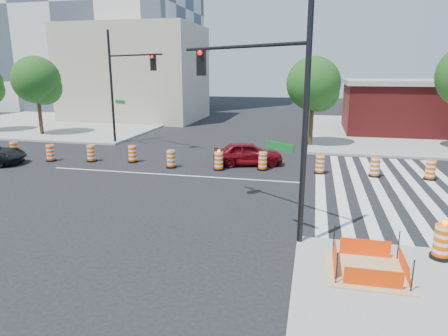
# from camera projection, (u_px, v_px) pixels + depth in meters

# --- Properties ---
(ground) EXTENTS (120.00, 120.00, 0.00)m
(ground) POSITION_uv_depth(u_px,v_px,m) (171.00, 175.00, 21.43)
(ground) COLOR black
(ground) RESTS_ON ground
(sidewalk_ne) EXTENTS (22.00, 22.00, 0.15)m
(sidewalk_ne) POSITION_uv_depth(u_px,v_px,m) (439.00, 133.00, 34.58)
(sidewalk_ne) COLOR gray
(sidewalk_ne) RESTS_ON ground
(sidewalk_nw) EXTENTS (22.00, 22.00, 0.15)m
(sidewalk_nw) POSITION_uv_depth(u_px,v_px,m) (69.00, 121.00, 42.29)
(sidewalk_nw) COLOR gray
(sidewalk_nw) RESTS_ON ground
(crosswalk_east) EXTENTS (6.75, 13.50, 0.01)m
(crosswalk_east) POSITION_uv_depth(u_px,v_px,m) (388.00, 188.00, 19.08)
(crosswalk_east) COLOR silver
(crosswalk_east) RESTS_ON ground
(lane_centerline) EXTENTS (14.00, 0.12, 0.01)m
(lane_centerline) POSITION_uv_depth(u_px,v_px,m) (171.00, 175.00, 21.42)
(lane_centerline) COLOR silver
(lane_centerline) RESTS_ON ground
(excavation_pit) EXTENTS (2.20, 2.20, 0.90)m
(excavation_pit) POSITION_uv_depth(u_px,v_px,m) (368.00, 269.00, 10.93)
(excavation_pit) COLOR tan
(excavation_pit) RESTS_ON ground
(brick_storefront) EXTENTS (16.50, 8.50, 4.60)m
(brick_storefront) POSITION_uv_depth(u_px,v_px,m) (443.00, 107.00, 34.03)
(brick_storefront) COLOR maroon
(brick_storefront) RESTS_ON ground
(beige_midrise) EXTENTS (14.00, 10.00, 10.00)m
(beige_midrise) POSITION_uv_depth(u_px,v_px,m) (136.00, 73.00, 43.59)
(beige_midrise) COLOR tan
(beige_midrise) RESTS_ON ground
(red_coupe) EXTENTS (4.37, 2.70, 1.39)m
(red_coupe) POSITION_uv_depth(u_px,v_px,m) (248.00, 153.00, 23.48)
(red_coupe) COLOR #5E080D
(red_coupe) RESTS_ON ground
(signal_pole_se) EXTENTS (4.91, 3.64, 7.91)m
(signal_pole_se) POSITION_uv_depth(u_px,v_px,m) (266.00, 91.00, 12.95)
(signal_pole_se) COLOR black
(signal_pole_se) RESTS_ON ground
(signal_pole_nw) EXTENTS (5.35, 3.21, 8.08)m
(signal_pole_nw) POSITION_uv_depth(u_px,v_px,m) (124.00, 77.00, 28.08)
(signal_pole_nw) COLOR black
(signal_pole_nw) RESTS_ON ground
(pit_drum) EXTENTS (0.61, 0.61, 1.19)m
(pit_drum) POSITION_uv_depth(u_px,v_px,m) (442.00, 243.00, 11.59)
(pit_drum) COLOR black
(pit_drum) RESTS_ON ground
(tree_north_b) EXTENTS (3.86, 3.86, 6.56)m
(tree_north_b) POSITION_uv_depth(u_px,v_px,m) (37.00, 83.00, 32.78)
(tree_north_b) COLOR #382314
(tree_north_b) RESTS_ON ground
(tree_north_c) EXTENTS (3.77, 3.77, 6.41)m
(tree_north_c) POSITION_uv_depth(u_px,v_px,m) (314.00, 87.00, 28.06)
(tree_north_c) COLOR #382314
(tree_north_c) RESTS_ON ground
(median_drum_0) EXTENTS (0.60, 0.60, 1.02)m
(median_drum_0) POSITION_uv_depth(u_px,v_px,m) (14.00, 150.00, 25.50)
(median_drum_0) COLOR black
(median_drum_0) RESTS_ON ground
(median_drum_1) EXTENTS (0.60, 0.60, 1.02)m
(median_drum_1) POSITION_uv_depth(u_px,v_px,m) (51.00, 154.00, 24.47)
(median_drum_1) COLOR black
(median_drum_1) RESTS_ON ground
(median_drum_2) EXTENTS (0.60, 0.60, 1.02)m
(median_drum_2) POSITION_uv_depth(u_px,v_px,m) (91.00, 154.00, 24.39)
(median_drum_2) COLOR black
(median_drum_2) RESTS_ON ground
(median_drum_3) EXTENTS (0.60, 0.60, 1.02)m
(median_drum_3) POSITION_uv_depth(u_px,v_px,m) (133.00, 154.00, 24.20)
(median_drum_3) COLOR black
(median_drum_3) RESTS_ON ground
(median_drum_4) EXTENTS (0.60, 0.60, 1.02)m
(median_drum_4) POSITION_uv_depth(u_px,v_px,m) (171.00, 160.00, 22.85)
(median_drum_4) COLOR black
(median_drum_4) RESTS_ON ground
(median_drum_5) EXTENTS (0.60, 0.60, 1.18)m
(median_drum_5) POSITION_uv_depth(u_px,v_px,m) (219.00, 161.00, 22.34)
(median_drum_5) COLOR black
(median_drum_5) RESTS_ON ground
(median_drum_6) EXTENTS (0.60, 0.60, 1.02)m
(median_drum_6) POSITION_uv_depth(u_px,v_px,m) (263.00, 162.00, 22.34)
(median_drum_6) COLOR black
(median_drum_6) RESTS_ON ground
(median_drum_7) EXTENTS (0.60, 0.60, 1.02)m
(median_drum_7) POSITION_uv_depth(u_px,v_px,m) (320.00, 165.00, 21.59)
(median_drum_7) COLOR black
(median_drum_7) RESTS_ON ground
(median_drum_8) EXTENTS (0.60, 0.60, 1.02)m
(median_drum_8) POSITION_uv_depth(u_px,v_px,m) (375.00, 168.00, 20.94)
(median_drum_8) COLOR black
(median_drum_8) RESTS_ON ground
(median_drum_9) EXTENTS (0.60, 0.60, 1.02)m
(median_drum_9) POSITION_uv_depth(u_px,v_px,m) (430.00, 171.00, 20.37)
(median_drum_9) COLOR black
(median_drum_9) RESTS_ON ground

